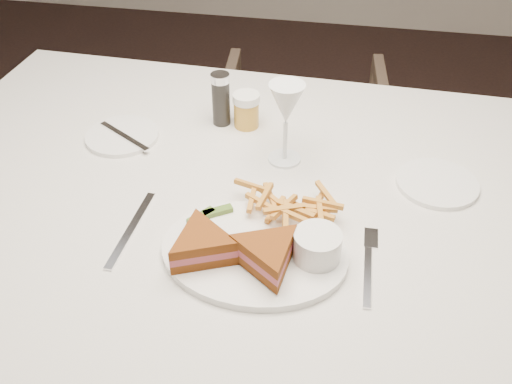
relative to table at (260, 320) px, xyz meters
name	(u,v)px	position (x,y,z in m)	size (l,w,h in m)	color
ground	(162,327)	(-0.35, 0.21, -0.38)	(5.00, 5.00, 0.00)	black
table	(260,320)	(0.00, 0.00, 0.00)	(1.51, 1.01, 0.75)	silver
chair_far	(301,141)	(-0.01, 0.88, -0.08)	(0.57, 0.54, 0.59)	#4C3B2F
table_setting	(263,200)	(0.01, -0.05, 0.41)	(0.83, 0.61, 0.18)	white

